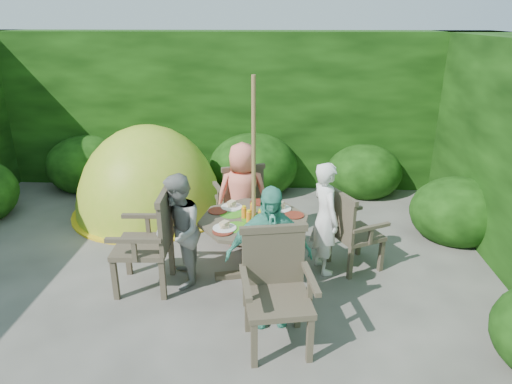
# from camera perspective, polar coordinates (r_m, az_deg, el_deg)

# --- Properties ---
(ground) EXTENTS (60.00, 60.00, 0.00)m
(ground) POSITION_cam_1_polar(r_m,az_deg,el_deg) (4.76, -10.49, -14.12)
(ground) COLOR #4A4842
(ground) RESTS_ON ground
(hedge_enclosure) EXTENTS (9.00, 9.00, 2.50)m
(hedge_enclosure) POSITION_cam_1_polar(r_m,az_deg,el_deg) (5.41, -8.13, 5.14)
(hedge_enclosure) COLOR black
(hedge_enclosure) RESTS_ON ground
(patio_table) EXTENTS (1.45, 1.45, 0.84)m
(patio_table) POSITION_cam_1_polar(r_m,az_deg,el_deg) (4.92, -0.23, -4.51)
(patio_table) COLOR #3C3427
(patio_table) RESTS_ON ground
(parasol_pole) EXTENTS (0.05, 0.05, 2.20)m
(parasol_pole) POSITION_cam_1_polar(r_m,az_deg,el_deg) (4.72, -0.29, 1.08)
(parasol_pole) COLOR brown
(parasol_pole) RESTS_ON ground
(garden_chair_right) EXTENTS (0.68, 0.70, 0.91)m
(garden_chair_right) POSITION_cam_1_polar(r_m,az_deg,el_deg) (5.24, 11.76, -4.62)
(garden_chair_right) COLOR #3C3427
(garden_chair_right) RESTS_ON ground
(garden_chair_left) EXTENTS (0.59, 0.66, 1.05)m
(garden_chair_left) POSITION_cam_1_polar(r_m,az_deg,el_deg) (4.87, -13.02, -5.78)
(garden_chair_left) COLOR #3C3427
(garden_chair_left) RESTS_ON ground
(garden_chair_back) EXTENTS (0.72, 0.68, 0.95)m
(garden_chair_back) POSITION_cam_1_polar(r_m,az_deg,el_deg) (5.95, -1.99, -0.70)
(garden_chair_back) COLOR #3C3427
(garden_chair_back) RESTS_ON ground
(garden_chair_front) EXTENTS (0.69, 0.64, 1.01)m
(garden_chair_front) POSITION_cam_1_polar(r_m,az_deg,el_deg) (4.01, 2.54, -11.83)
(garden_chair_front) COLOR #3C3427
(garden_chair_front) RESTS_ON ground
(child_right) EXTENTS (0.44, 0.54, 1.28)m
(child_right) POSITION_cam_1_polar(r_m,az_deg,el_deg) (5.09, 8.64, -3.25)
(child_right) COLOR white
(child_right) RESTS_ON ground
(child_left) EXTENTS (0.60, 0.70, 1.23)m
(child_left) POSITION_cam_1_polar(r_m,az_deg,el_deg) (4.85, -9.66, -4.88)
(child_left) COLOR gray
(child_left) RESTS_ON ground
(child_back) EXTENTS (0.69, 0.49, 1.32)m
(child_back) POSITION_cam_1_polar(r_m,az_deg,el_deg) (5.62, -1.69, -0.39)
(child_back) COLOR #FF8169
(child_back) RESTS_ON ground
(child_front) EXTENTS (0.84, 0.45, 1.36)m
(child_front) POSITION_cam_1_polar(r_m,az_deg,el_deg) (4.18, 1.64, -8.05)
(child_front) COLOR #49AB91
(child_front) RESTS_ON ground
(dome_tent) EXTENTS (2.48, 2.48, 2.58)m
(dome_tent) POSITION_cam_1_polar(r_m,az_deg,el_deg) (6.99, -12.95, -2.32)
(dome_tent) COLOR #96BD24
(dome_tent) RESTS_ON ground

